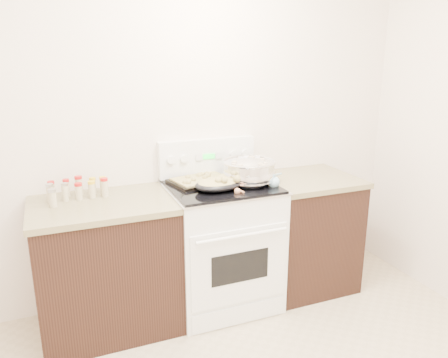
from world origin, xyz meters
name	(u,v)px	position (x,y,z in m)	size (l,w,h in m)	color
room_shell	(279,97)	(0.00, 0.00, 1.70)	(4.10, 3.60, 2.75)	#F1E1D0
counter_left	(108,265)	(-0.48, 1.43, 0.46)	(0.93, 0.67, 0.92)	black
counter_right	(305,231)	(1.08, 1.43, 0.46)	(0.73, 0.67, 0.92)	black
kitchen_range	(221,243)	(0.35, 1.42, 0.49)	(0.78, 0.73, 1.22)	white
mixing_bowl	(249,172)	(0.54, 1.37, 1.03)	(0.41, 0.41, 0.23)	silver
roasting_pan	(219,183)	(0.29, 1.31, 0.99)	(0.39, 0.30, 0.11)	black
baking_sheet	(200,180)	(0.23, 1.54, 0.96)	(0.48, 0.38, 0.06)	black
wooden_spoon	(236,190)	(0.39, 1.25, 0.95)	(0.06, 0.28, 0.04)	tan
blue_ladle	(274,181)	(0.69, 1.25, 0.98)	(0.21, 0.23, 0.10)	#93C4DC
spice_jars	(77,189)	(-0.63, 1.57, 0.98)	(0.39, 0.24, 0.13)	#BFB28C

